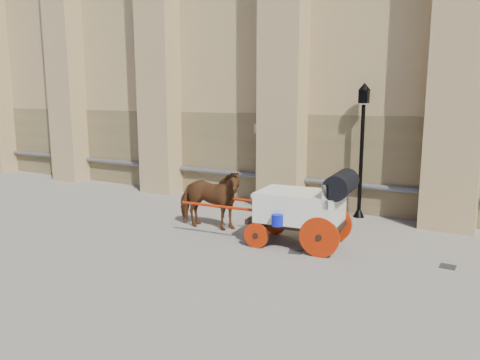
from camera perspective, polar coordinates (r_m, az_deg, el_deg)
The scene contains 6 objects.
ground at distance 11.83m, azimuth 1.88°, elevation -7.39°, with size 90.00×90.00×0.00m, color slate.
horse at distance 12.65m, azimuth -3.82°, elevation -2.33°, with size 0.90×1.97×1.67m, color #5A3113.
carriage at distance 11.25m, azimuth 8.02°, elevation -3.07°, with size 4.36×1.64×1.87m.
street_lamp at distance 14.13m, azimuth 14.62°, elevation 3.94°, with size 0.37×0.37×3.95m.
drain_grate_near at distance 11.06m, azimuth 6.79°, elevation -8.69°, with size 0.32×0.32×0.01m, color black.
drain_grate_far at distance 11.01m, azimuth 24.00°, elevation -9.61°, with size 0.32×0.32×0.01m, color black.
Camera 1 is at (5.38, -9.91, 3.57)m, focal length 35.00 mm.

